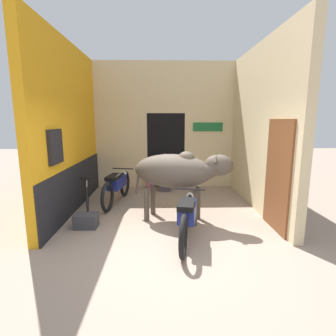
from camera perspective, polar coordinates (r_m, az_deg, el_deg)
ground_plane at (r=4.53m, az=-0.08°, el=-16.95°), size 30.00×30.00×0.00m
wall_left_shopfront at (r=6.39m, az=-20.77°, el=7.53°), size 0.25×4.05×3.79m
wall_back_with_doorway at (r=8.35m, az=-0.67°, el=7.11°), size 4.21×0.93×3.79m
wall_right_with_door at (r=6.42m, az=19.59°, el=7.90°), size 0.22×4.05×3.79m
cow at (r=5.35m, az=2.16°, el=-0.72°), size 2.10×1.19×1.47m
motorcycle_near at (r=4.65m, az=4.23°, el=-10.11°), size 0.61×1.95×0.79m
motorcycle_far at (r=6.73m, az=-11.07°, el=-3.71°), size 0.58×2.00×0.80m
bicycle at (r=6.34m, az=-17.13°, el=-5.79°), size 0.59×1.72×0.71m
shopkeeper_seated at (r=7.73m, az=-0.63°, el=-0.85°), size 0.43×0.33×1.10m
plastic_stool at (r=7.95m, az=-3.81°, el=-3.21°), size 0.33×0.33×0.38m
crate at (r=5.47m, az=-17.39°, el=-10.86°), size 0.44×0.32×0.28m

